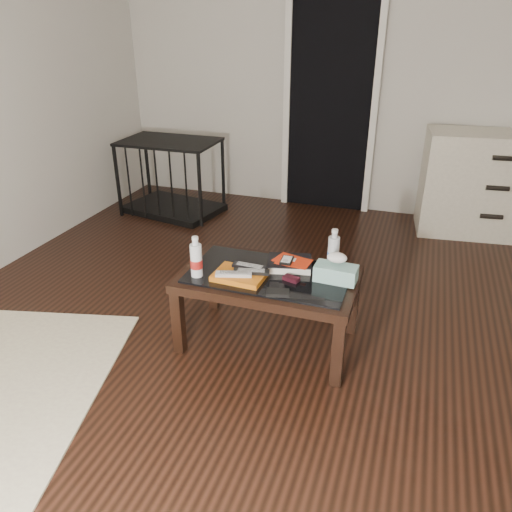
{
  "coord_description": "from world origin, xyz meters",
  "views": [
    {
      "loc": [
        0.5,
        -2.39,
        1.78
      ],
      "look_at": [
        -0.32,
        0.02,
        0.55
      ],
      "focal_mm": 35.0,
      "sensor_mm": 36.0,
      "label": 1
    }
  ],
  "objects_px": {
    "dresser": "(494,185)",
    "pet_crate": "(173,189)",
    "water_bottle_left": "(196,257)",
    "tissue_box": "(336,273)",
    "textbook": "(290,264)",
    "water_bottle_right": "(334,249)",
    "coffee_table": "(269,283)"
  },
  "relations": [
    {
      "from": "pet_crate",
      "to": "water_bottle_right",
      "type": "relative_size",
      "value": 4.19
    },
    {
      "from": "dresser",
      "to": "tissue_box",
      "type": "relative_size",
      "value": 5.42
    },
    {
      "from": "pet_crate",
      "to": "water_bottle_left",
      "type": "xyz_separation_m",
      "value": [
        1.19,
        -1.98,
        0.35
      ]
    },
    {
      "from": "coffee_table",
      "to": "pet_crate",
      "type": "bearing_deg",
      "value": 130.71
    },
    {
      "from": "dresser",
      "to": "textbook",
      "type": "distance_m",
      "value": 2.47
    },
    {
      "from": "coffee_table",
      "to": "dresser",
      "type": "xyz_separation_m",
      "value": [
        1.36,
        2.23,
        0.05
      ]
    },
    {
      "from": "coffee_table",
      "to": "water_bottle_left",
      "type": "height_order",
      "value": "water_bottle_left"
    },
    {
      "from": "pet_crate",
      "to": "water_bottle_right",
      "type": "xyz_separation_m",
      "value": [
        1.89,
        -1.63,
        0.35
      ]
    },
    {
      "from": "water_bottle_right",
      "to": "pet_crate",
      "type": "bearing_deg",
      "value": 139.25
    },
    {
      "from": "coffee_table",
      "to": "water_bottle_left",
      "type": "relative_size",
      "value": 4.2
    },
    {
      "from": "textbook",
      "to": "coffee_table",
      "type": "bearing_deg",
      "value": -143.12
    },
    {
      "from": "dresser",
      "to": "textbook",
      "type": "bearing_deg",
      "value": -127.16
    },
    {
      "from": "textbook",
      "to": "water_bottle_left",
      "type": "height_order",
      "value": "water_bottle_left"
    },
    {
      "from": "coffee_table",
      "to": "water_bottle_left",
      "type": "bearing_deg",
      "value": -157.49
    },
    {
      "from": "textbook",
      "to": "water_bottle_right",
      "type": "height_order",
      "value": "water_bottle_right"
    },
    {
      "from": "pet_crate",
      "to": "tissue_box",
      "type": "relative_size",
      "value": 4.33
    },
    {
      "from": "water_bottle_left",
      "to": "water_bottle_right",
      "type": "bearing_deg",
      "value": 26.15
    },
    {
      "from": "dresser",
      "to": "tissue_box",
      "type": "height_order",
      "value": "dresser"
    },
    {
      "from": "pet_crate",
      "to": "textbook",
      "type": "distance_m",
      "value": 2.39
    },
    {
      "from": "textbook",
      "to": "water_bottle_left",
      "type": "bearing_deg",
      "value": -164.02
    },
    {
      "from": "pet_crate",
      "to": "tissue_box",
      "type": "distance_m",
      "value": 2.65
    },
    {
      "from": "coffee_table",
      "to": "textbook",
      "type": "distance_m",
      "value": 0.17
    },
    {
      "from": "water_bottle_left",
      "to": "tissue_box",
      "type": "height_order",
      "value": "water_bottle_left"
    },
    {
      "from": "pet_crate",
      "to": "water_bottle_left",
      "type": "distance_m",
      "value": 2.33
    },
    {
      "from": "pet_crate",
      "to": "water_bottle_left",
      "type": "relative_size",
      "value": 4.19
    },
    {
      "from": "dresser",
      "to": "pet_crate",
      "type": "xyz_separation_m",
      "value": [
        -2.93,
        -0.4,
        -0.22
      ]
    },
    {
      "from": "dresser",
      "to": "water_bottle_right",
      "type": "distance_m",
      "value": 2.29
    },
    {
      "from": "tissue_box",
      "to": "water_bottle_right",
      "type": "bearing_deg",
      "value": 109.61
    },
    {
      "from": "pet_crate",
      "to": "tissue_box",
      "type": "xyz_separation_m",
      "value": [
        1.94,
        -1.78,
        0.28
      ]
    },
    {
      "from": "dresser",
      "to": "textbook",
      "type": "height_order",
      "value": "dresser"
    },
    {
      "from": "water_bottle_left",
      "to": "pet_crate",
      "type": "bearing_deg",
      "value": 121.09
    },
    {
      "from": "coffee_table",
      "to": "tissue_box",
      "type": "height_order",
      "value": "tissue_box"
    }
  ]
}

